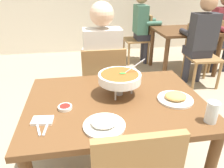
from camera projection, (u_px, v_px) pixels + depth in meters
The scene contains 18 objects.
dining_table_main at pixel (115, 113), 1.53m from camera, with size 1.21×0.89×0.73m.
chair_diner_main at pixel (103, 83), 2.23m from camera, with size 0.44×0.44×0.90m.
diner_main at pixel (102, 61), 2.15m from camera, with size 0.40×0.45×1.31m.
curry_bowl at pixel (120, 78), 1.50m from camera, with size 0.33×0.30×0.26m.
rice_plate at pixel (104, 124), 1.20m from camera, with size 0.24×0.24×0.06m.
appetizer_plate at pixel (175, 98), 1.47m from camera, with size 0.24×0.24×0.06m.
sauce_dish at pixel (65, 107), 1.38m from camera, with size 0.09×0.09×0.02m.
napkin_folded at pixel (42, 120), 1.25m from camera, with size 0.12×0.08×0.02m, color white.
fork_utensil at pixel (38, 127), 1.21m from camera, with size 0.01×0.17×0.01m, color silver.
spoon_utensil at pixel (47, 126), 1.21m from camera, with size 0.01×0.17×0.01m, color silver.
drink_glass at pixel (212, 113), 1.23m from camera, with size 0.07×0.07×0.13m.
dining_table_far at pixel (185, 37), 3.61m from camera, with size 1.00×0.80×0.73m.
chair_bg_left at pixel (221, 43), 3.65m from camera, with size 0.45×0.45×0.90m.
chair_bg_middle at pixel (141, 36), 4.11m from camera, with size 0.46×0.46×0.90m.
chair_bg_right at pixel (201, 51), 3.23m from camera, with size 0.46×0.46×0.90m.
patron_bg_left at pixel (223, 28), 3.60m from camera, with size 0.40×0.45×1.31m.
patron_bg_middle at pixel (142, 23), 3.96m from camera, with size 0.45×0.40×1.31m.
patron_bg_right at pixel (201, 36), 3.07m from camera, with size 0.40×0.45×1.31m.
Camera 1 is at (-0.23, -1.26, 1.48)m, focal length 34.50 mm.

